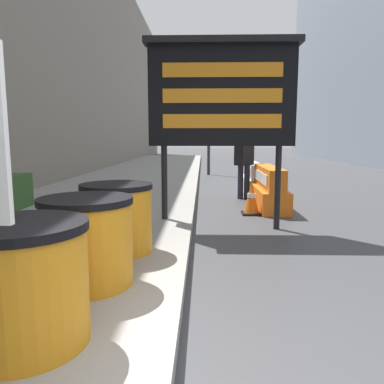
{
  "coord_description": "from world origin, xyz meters",
  "views": [
    {
      "loc": [
        0.17,
        -1.89,
        1.51
      ],
      "look_at": [
        -0.05,
        5.56,
        0.43
      ],
      "focal_mm": 35.0,
      "sensor_mm": 36.0,
      "label": 1
    }
  ],
  "objects_px": {
    "barrel_drum_back": "(117,218)",
    "traffic_cone_near": "(252,198)",
    "barrel_drum_foreground": "(24,283)",
    "barrel_drum_middle": "(87,241)",
    "jersey_barrier_white": "(253,179)",
    "traffic_light_near_curb": "(209,96)",
    "jersey_barrier_orange_near": "(269,190)",
    "pedestrian_worker": "(244,158)",
    "message_board": "(222,95)"
  },
  "relations": [
    {
      "from": "barrel_drum_back",
      "to": "traffic_cone_near",
      "type": "xyz_separation_m",
      "value": [
        1.98,
        3.07,
        -0.25
      ]
    },
    {
      "from": "barrel_drum_foreground",
      "to": "barrel_drum_middle",
      "type": "distance_m",
      "value": 1.02
    },
    {
      "from": "barrel_drum_foreground",
      "to": "jersey_barrier_white",
      "type": "xyz_separation_m",
      "value": [
        2.6,
        8.44,
        -0.22
      ]
    },
    {
      "from": "barrel_drum_middle",
      "to": "traffic_light_near_curb",
      "type": "relative_size",
      "value": 0.19
    },
    {
      "from": "jersey_barrier_orange_near",
      "to": "jersey_barrier_white",
      "type": "bearing_deg",
      "value": 90.0
    },
    {
      "from": "barrel_drum_back",
      "to": "jersey_barrier_white",
      "type": "distance_m",
      "value": 6.87
    },
    {
      "from": "pedestrian_worker",
      "to": "message_board",
      "type": "bearing_deg",
      "value": 30.19
    },
    {
      "from": "barrel_drum_back",
      "to": "message_board",
      "type": "relative_size",
      "value": 0.28
    },
    {
      "from": "barrel_drum_foreground",
      "to": "message_board",
      "type": "relative_size",
      "value": 0.28
    },
    {
      "from": "barrel_drum_back",
      "to": "message_board",
      "type": "distance_m",
      "value": 2.79
    },
    {
      "from": "traffic_cone_near",
      "to": "pedestrian_worker",
      "type": "xyz_separation_m",
      "value": [
        0.05,
        1.95,
        0.71
      ]
    },
    {
      "from": "barrel_drum_back",
      "to": "traffic_light_near_curb",
      "type": "xyz_separation_m",
      "value": [
        1.25,
        11.23,
        2.62
      ]
    },
    {
      "from": "message_board",
      "to": "barrel_drum_back",
      "type": "bearing_deg",
      "value": -125.38
    },
    {
      "from": "traffic_cone_near",
      "to": "message_board",
      "type": "bearing_deg",
      "value": -118.86
    },
    {
      "from": "barrel_drum_middle",
      "to": "barrel_drum_back",
      "type": "height_order",
      "value": "same"
    },
    {
      "from": "pedestrian_worker",
      "to": "barrel_drum_middle",
      "type": "bearing_deg",
      "value": 24.03
    },
    {
      "from": "barrel_drum_foreground",
      "to": "jersey_barrier_white",
      "type": "height_order",
      "value": "barrel_drum_foreground"
    },
    {
      "from": "jersey_barrier_orange_near",
      "to": "barrel_drum_middle",
      "type": "bearing_deg",
      "value": -117.16
    },
    {
      "from": "barrel_drum_middle",
      "to": "jersey_barrier_orange_near",
      "type": "bearing_deg",
      "value": 62.84
    },
    {
      "from": "jersey_barrier_orange_near",
      "to": "pedestrian_worker",
      "type": "height_order",
      "value": "pedestrian_worker"
    },
    {
      "from": "jersey_barrier_orange_near",
      "to": "traffic_cone_near",
      "type": "relative_size",
      "value": 3.17
    },
    {
      "from": "barrel_drum_middle",
      "to": "traffic_light_near_curb",
      "type": "height_order",
      "value": "traffic_light_near_curb"
    },
    {
      "from": "barrel_drum_foreground",
      "to": "message_board",
      "type": "bearing_deg",
      "value": 69.41
    },
    {
      "from": "message_board",
      "to": "traffic_light_near_curb",
      "type": "xyz_separation_m",
      "value": [
        -0.06,
        9.38,
        1.0
      ]
    },
    {
      "from": "message_board",
      "to": "traffic_light_near_curb",
      "type": "distance_m",
      "value": 9.43
    },
    {
      "from": "jersey_barrier_orange_near",
      "to": "message_board",
      "type": "bearing_deg",
      "value": -119.66
    },
    {
      "from": "jersey_barrier_white",
      "to": "message_board",
      "type": "bearing_deg",
      "value": -104.03
    },
    {
      "from": "jersey_barrier_white",
      "to": "traffic_cone_near",
      "type": "distance_m",
      "value": 3.38
    },
    {
      "from": "message_board",
      "to": "traffic_cone_near",
      "type": "distance_m",
      "value": 2.33
    },
    {
      "from": "barrel_drum_back",
      "to": "jersey_barrier_white",
      "type": "height_order",
      "value": "barrel_drum_back"
    },
    {
      "from": "pedestrian_worker",
      "to": "traffic_light_near_curb",
      "type": "bearing_deg",
      "value": -129.78
    },
    {
      "from": "barrel_drum_foreground",
      "to": "jersey_barrier_white",
      "type": "relative_size",
      "value": 0.43
    },
    {
      "from": "jersey_barrier_white",
      "to": "pedestrian_worker",
      "type": "relative_size",
      "value": 1.14
    },
    {
      "from": "barrel_drum_middle",
      "to": "traffic_light_near_curb",
      "type": "xyz_separation_m",
      "value": [
        1.29,
        12.24,
        2.62
      ]
    },
    {
      "from": "barrel_drum_foreground",
      "to": "pedestrian_worker",
      "type": "xyz_separation_m",
      "value": [
        2.18,
        7.04,
        0.46
      ]
    },
    {
      "from": "traffic_light_near_curb",
      "to": "pedestrian_worker",
      "type": "relative_size",
      "value": 2.53
    },
    {
      "from": "barrel_drum_middle",
      "to": "jersey_barrier_orange_near",
      "type": "xyz_separation_m",
      "value": [
        2.5,
        4.86,
        -0.18
      ]
    },
    {
      "from": "jersey_barrier_orange_near",
      "to": "barrel_drum_foreground",
      "type": "bearing_deg",
      "value": -113.84
    },
    {
      "from": "jersey_barrier_orange_near",
      "to": "pedestrian_worker",
      "type": "relative_size",
      "value": 1.21
    },
    {
      "from": "traffic_light_near_curb",
      "to": "barrel_drum_foreground",
      "type": "bearing_deg",
      "value": -96.01
    },
    {
      "from": "jersey_barrier_white",
      "to": "traffic_light_near_curb",
      "type": "relative_size",
      "value": 0.45
    },
    {
      "from": "jersey_barrier_white",
      "to": "pedestrian_worker",
      "type": "xyz_separation_m",
      "value": [
        -0.42,
        -1.39,
        0.68
      ]
    },
    {
      "from": "barrel_drum_back",
      "to": "pedestrian_worker",
      "type": "height_order",
      "value": "pedestrian_worker"
    },
    {
      "from": "barrel_drum_back",
      "to": "jersey_barrier_white",
      "type": "bearing_deg",
      "value": 69.07
    },
    {
      "from": "barrel_drum_middle",
      "to": "pedestrian_worker",
      "type": "height_order",
      "value": "pedestrian_worker"
    },
    {
      "from": "traffic_cone_near",
      "to": "traffic_light_near_curb",
      "type": "xyz_separation_m",
      "value": [
        -0.73,
        8.16,
        2.87
      ]
    },
    {
      "from": "barrel_drum_back",
      "to": "pedestrian_worker",
      "type": "relative_size",
      "value": 0.48
    },
    {
      "from": "traffic_light_near_curb",
      "to": "jersey_barrier_orange_near",
      "type": "bearing_deg",
      "value": -80.75
    },
    {
      "from": "message_board",
      "to": "jersey_barrier_orange_near",
      "type": "height_order",
      "value": "message_board"
    },
    {
      "from": "jersey_barrier_orange_near",
      "to": "traffic_light_near_curb",
      "type": "height_order",
      "value": "traffic_light_near_curb"
    }
  ]
}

